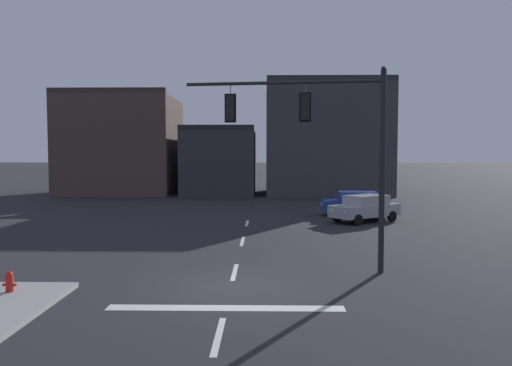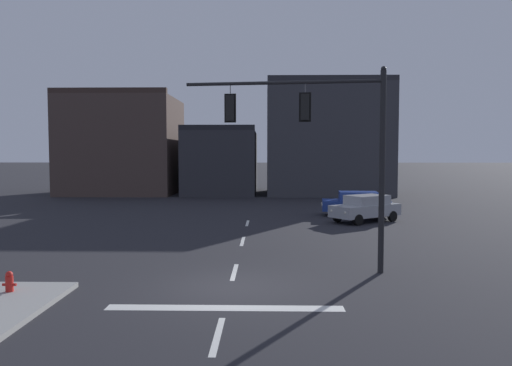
# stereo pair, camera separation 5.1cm
# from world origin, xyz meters

# --- Properties ---
(ground_plane) EXTENTS (400.00, 400.00, 0.00)m
(ground_plane) POSITION_xyz_m (0.00, 0.00, 0.00)
(ground_plane) COLOR #232328
(stop_bar_paint) EXTENTS (6.40, 0.50, 0.01)m
(stop_bar_paint) POSITION_xyz_m (0.00, -2.00, 0.00)
(stop_bar_paint) COLOR silver
(stop_bar_paint) RESTS_ON ground
(lane_centreline) EXTENTS (0.16, 26.40, 0.01)m
(lane_centreline) POSITION_xyz_m (0.00, 2.00, 0.00)
(lane_centreline) COLOR silver
(lane_centreline) RESTS_ON ground
(signal_mast_near_side) EXTENTS (6.94, 0.97, 7.11)m
(signal_mast_near_side) POSITION_xyz_m (3.14, 2.25, 4.84)
(signal_mast_near_side) COLOR black
(signal_mast_near_side) RESTS_ON ground
(car_lot_nearside) EXTENTS (4.64, 3.98, 1.61)m
(car_lot_nearside) POSITION_xyz_m (7.14, 14.78, 0.86)
(car_lot_nearside) COLOR #9EA0A5
(car_lot_nearside) RESTS_ON ground
(car_lot_middle) EXTENTS (4.57, 2.22, 1.61)m
(car_lot_middle) POSITION_xyz_m (7.09, 17.60, 0.86)
(car_lot_middle) COLOR navy
(car_lot_middle) RESTS_ON ground
(fire_hydrant) EXTENTS (0.40, 0.30, 0.75)m
(fire_hydrant) POSITION_xyz_m (-6.33, -1.08, 0.33)
(fire_hydrant) COLOR red
(fire_hydrant) RESTS_ON ground
(building_row) EXTENTS (32.57, 11.90, 11.32)m
(building_row) POSITION_xyz_m (-2.84, 35.67, 4.78)
(building_row) COLOR #473833
(building_row) RESTS_ON ground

